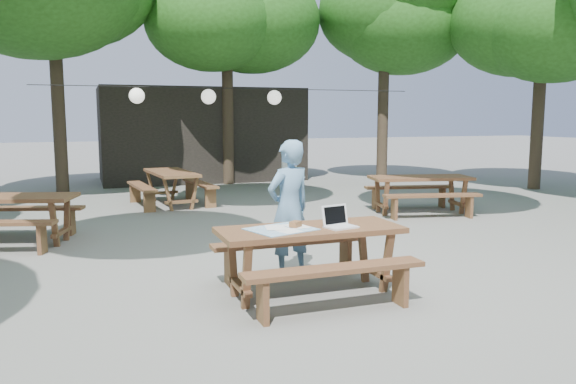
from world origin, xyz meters
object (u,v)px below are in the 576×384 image
at_px(main_picnic_table, 310,260).
at_px(plastic_chair, 293,183).
at_px(woman, 289,209).
at_px(picnic_table_nw, 7,219).

xyz_separation_m(main_picnic_table, plastic_chair, (2.77, 7.90, -0.13)).
bearing_deg(woman, plastic_chair, -128.66).
relative_size(woman, plastic_chair, 1.86).
distance_m(main_picnic_table, woman, 0.86).
bearing_deg(woman, main_picnic_table, 70.22).
height_order(picnic_table_nw, plastic_chair, plastic_chair).
distance_m(picnic_table_nw, woman, 4.68).
distance_m(main_picnic_table, picnic_table_nw, 5.16).
xyz_separation_m(picnic_table_nw, woman, (3.45, -3.13, 0.45)).
height_order(woman, plastic_chair, woman).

